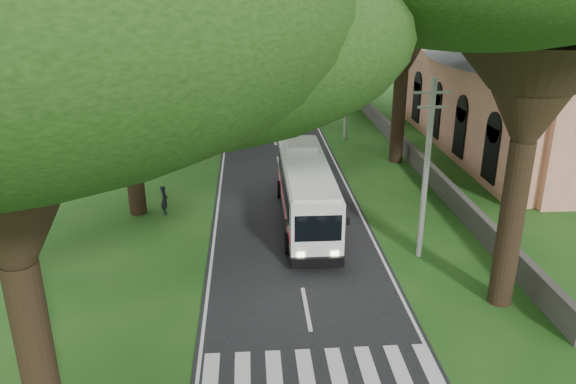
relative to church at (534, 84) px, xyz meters
name	(u,v)px	position (x,y,z in m)	size (l,w,h in m)	color
ground	(312,341)	(-17.86, -21.55, -4.91)	(140.00, 140.00, 0.00)	#194915
road	(275,143)	(-17.86, 3.45, -4.90)	(8.00, 120.00, 0.04)	black
crosswalk	(320,379)	(-17.86, -23.55, -4.91)	(8.00, 3.00, 0.01)	silver
property_wall	(395,137)	(-8.86, 2.45, -4.31)	(0.35, 50.00, 1.20)	#383533
church	(534,84)	(0.00, 0.00, 0.00)	(14.00, 24.00, 11.60)	tan
pole_near	(426,168)	(-12.36, -15.55, -0.73)	(1.60, 0.24, 8.00)	gray
pole_mid	(347,85)	(-12.36, 4.45, -0.73)	(1.60, 0.24, 8.00)	gray
pole_far	(316,53)	(-12.36, 24.45, -0.73)	(1.60, 0.24, 8.00)	gray
coach_bus	(306,190)	(-17.06, -11.24, -3.19)	(2.62, 10.86, 3.20)	white
distant_car_a	(239,107)	(-20.70, 13.39, -4.21)	(1.58, 3.94, 1.34)	silver
distant_car_c	(278,64)	(-15.49, 41.91, -4.28)	(1.68, 4.14, 1.20)	maroon
pedestrian	(164,200)	(-24.40, -9.80, -4.12)	(0.58, 0.38, 1.58)	black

